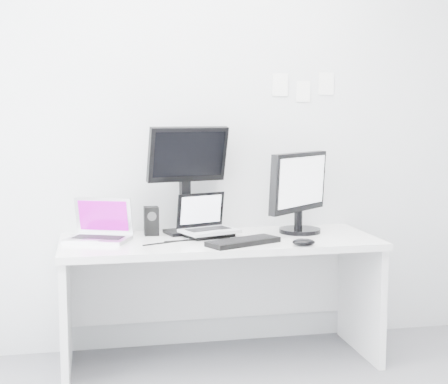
# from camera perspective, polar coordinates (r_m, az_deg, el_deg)

# --- Properties ---
(back_wall) EXTENTS (3.60, 0.00, 3.60)m
(back_wall) POSITION_cam_1_polar(r_m,az_deg,el_deg) (4.08, -1.32, 5.47)
(back_wall) COLOR silver
(back_wall) RESTS_ON ground
(desk) EXTENTS (1.80, 0.70, 0.73)m
(desk) POSITION_cam_1_polar(r_m,az_deg,el_deg) (3.88, -0.35, -9.32)
(desk) COLOR silver
(desk) RESTS_ON ground
(macbook) EXTENTS (0.41, 0.36, 0.25)m
(macbook) POSITION_cam_1_polar(r_m,az_deg,el_deg) (3.76, -10.84, -2.31)
(macbook) COLOR #B7B7BC
(macbook) RESTS_ON desk
(speaker) EXTENTS (0.08, 0.08, 0.17)m
(speaker) POSITION_cam_1_polar(r_m,az_deg,el_deg) (3.92, -6.27, -2.49)
(speaker) COLOR black
(speaker) RESTS_ON desk
(dell_laptop) EXTENTS (0.37, 0.33, 0.26)m
(dell_laptop) POSITION_cam_1_polar(r_m,az_deg,el_deg) (3.83, -1.27, -1.98)
(dell_laptop) COLOR #B8BBBF
(dell_laptop) RESTS_ON desk
(rear_monitor) EXTENTS (0.51, 0.28, 0.66)m
(rear_monitor) POSITION_cam_1_polar(r_m,az_deg,el_deg) (3.93, -3.22, 1.15)
(rear_monitor) COLOR black
(rear_monitor) RESTS_ON desk
(samsung_monitor) EXTENTS (0.58, 0.54, 0.50)m
(samsung_monitor) POSITION_cam_1_polar(r_m,az_deg,el_deg) (3.98, 6.57, 0.06)
(samsung_monitor) COLOR black
(samsung_monitor) RESTS_ON desk
(keyboard) EXTENTS (0.44, 0.31, 0.03)m
(keyboard) POSITION_cam_1_polar(r_m,az_deg,el_deg) (3.63, 1.66, -4.30)
(keyboard) COLOR black
(keyboard) RESTS_ON desk
(mouse) EXTENTS (0.14, 0.10, 0.04)m
(mouse) POSITION_cam_1_polar(r_m,az_deg,el_deg) (3.61, 6.86, -4.31)
(mouse) COLOR black
(mouse) RESTS_ON desk
(wall_note_0) EXTENTS (0.10, 0.00, 0.14)m
(wall_note_0) POSITION_cam_1_polar(r_m,az_deg,el_deg) (4.18, 4.85, 9.18)
(wall_note_0) COLOR white
(wall_note_0) RESTS_ON back_wall
(wall_note_1) EXTENTS (0.09, 0.00, 0.13)m
(wall_note_1) POSITION_cam_1_polar(r_m,az_deg,el_deg) (4.22, 6.82, 8.59)
(wall_note_1) COLOR white
(wall_note_1) RESTS_ON back_wall
(wall_note_2) EXTENTS (0.10, 0.00, 0.14)m
(wall_note_2) POSITION_cam_1_polar(r_m,az_deg,el_deg) (4.27, 8.76, 9.21)
(wall_note_2) COLOR white
(wall_note_2) RESTS_ON back_wall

